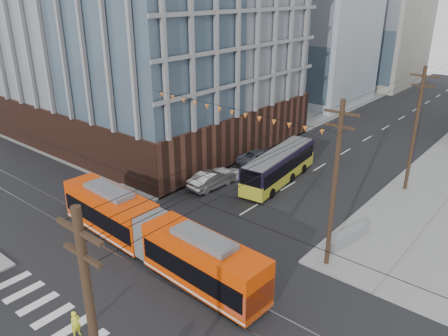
{
  "coord_description": "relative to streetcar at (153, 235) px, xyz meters",
  "views": [
    {
      "loc": [
        18.66,
        -11.74,
        16.6
      ],
      "look_at": [
        0.67,
        10.0,
        5.11
      ],
      "focal_mm": 35.0,
      "sensor_mm": 36.0,
      "label": 1
    }
  ],
  "objects": [
    {
      "name": "parked_car_silver",
      "position": [
        -4.45,
        11.01,
        -0.94
      ],
      "size": [
        1.99,
        4.92,
        1.59
      ],
      "primitive_type": "imported",
      "rotation": [
        0.0,
        0.0,
        3.08
      ],
      "color": "#ACACAE",
      "rests_on": "ground"
    },
    {
      "name": "streetcar",
      "position": [
        0.0,
        0.0,
        0.0
      ],
      "size": [
        18.12,
        3.5,
        3.47
      ],
      "primitive_type": null,
      "rotation": [
        0.0,
        0.0,
        -0.05
      ],
      "color": "#D23704",
      "rests_on": "ground"
    },
    {
      "name": "jersey_barrier",
      "position": [
        9.08,
        10.04,
        -1.31
      ],
      "size": [
        1.77,
        4.4,
        0.86
      ],
      "primitive_type": "cube",
      "rotation": [
        0.0,
        0.0,
        -0.19
      ],
      "color": "slate",
      "rests_on": "ground"
    },
    {
      "name": "office_building",
      "position": [
        -21.22,
        18.61,
        12.56
      ],
      "size": [
        30.0,
        25.0,
        28.6
      ],
      "primitive_type": "cube",
      "color": "#381E16",
      "rests_on": "ground"
    },
    {
      "name": "ground",
      "position": [
        0.78,
        -4.39,
        -1.74
      ],
      "size": [
        160.0,
        160.0,
        0.0
      ],
      "primitive_type": "plane",
      "color": "slate"
    },
    {
      "name": "parked_car_white",
      "position": [
        -4.49,
        12.76,
        -1.09
      ],
      "size": [
        3.0,
        4.78,
        1.29
      ],
      "primitive_type": "imported",
      "rotation": [
        0.0,
        0.0,
        2.85
      ],
      "color": "silver",
      "rests_on": "ground"
    },
    {
      "name": "city_bus",
      "position": [
        -0.52,
        16.01,
        -0.22
      ],
      "size": [
        3.48,
        10.89,
        3.03
      ],
      "primitive_type": null,
      "rotation": [
        0.0,
        0.0,
        0.11
      ],
      "color": "black",
      "rests_on": "ground"
    },
    {
      "name": "pedestrian",
      "position": [
        2.31,
        -7.36,
        -0.98
      ],
      "size": [
        0.39,
        0.57,
        1.5
      ],
      "primitive_type": "imported",
      "rotation": [
        0.0,
        0.0,
        1.52
      ],
      "color": "#F5FC2D",
      "rests_on": "ground"
    },
    {
      "name": "parked_car_grey",
      "position": [
        -4.47,
        18.75,
        -1.0
      ],
      "size": [
        3.54,
        5.69,
        1.47
      ],
      "primitive_type": "imported",
      "rotation": [
        0.0,
        0.0,
        2.92
      ],
      "color": "#4E535F",
      "rests_on": "ground"
    },
    {
      "name": "bg_bldg_nw_near",
      "position": [
        -16.22,
        47.61,
        7.26
      ],
      "size": [
        18.0,
        16.0,
        18.0
      ],
      "primitive_type": "cube",
      "color": "#8C99A5",
      "rests_on": "ground"
    },
    {
      "name": "bg_bldg_nw_far",
      "position": [
        -13.22,
        67.61,
        8.26
      ],
      "size": [
        16.0,
        18.0,
        20.0
      ],
      "primitive_type": "cube",
      "color": "gray",
      "rests_on": "ground"
    }
  ]
}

